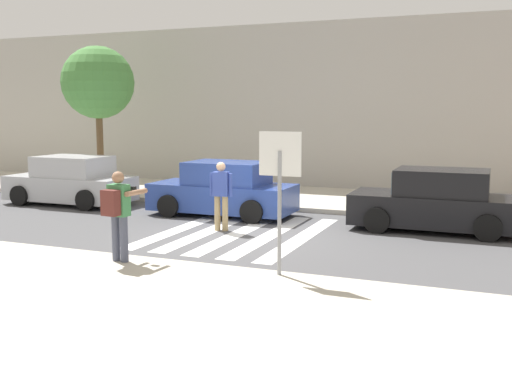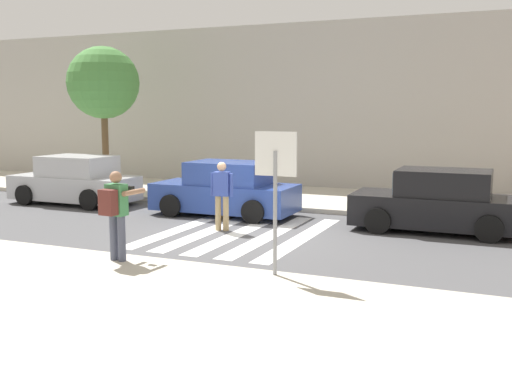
{
  "view_description": "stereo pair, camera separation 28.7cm",
  "coord_description": "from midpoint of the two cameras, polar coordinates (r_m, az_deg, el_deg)",
  "views": [
    {
      "loc": [
        5.82,
        -13.04,
        3.01
      ],
      "look_at": [
        0.6,
        -0.2,
        1.1
      ],
      "focal_mm": 42.0,
      "sensor_mm": 36.0,
      "label": 1
    },
    {
      "loc": [
        6.08,
        -12.93,
        3.01
      ],
      "look_at": [
        0.6,
        -0.2,
        1.1
      ],
      "focal_mm": 42.0,
      "sensor_mm": 36.0,
      "label": 2
    }
  ],
  "objects": [
    {
      "name": "ground_plane",
      "position": [
        14.59,
        -1.29,
        -4.06
      ],
      "size": [
        120.0,
        120.0,
        0.0
      ],
      "primitive_type": "plane",
      "color": "#4C4C4F"
    },
    {
      "name": "sidewalk_near",
      "position": [
        9.49,
        -17.35,
        -10.57
      ],
      "size": [
        60.0,
        6.0,
        0.14
      ],
      "primitive_type": "cube",
      "color": "beige",
      "rests_on": "ground"
    },
    {
      "name": "sidewalk_far",
      "position": [
        20.11,
        5.84,
        -0.6
      ],
      "size": [
        60.0,
        4.8,
        0.14
      ],
      "primitive_type": "cube",
      "color": "beige",
      "rests_on": "ground"
    },
    {
      "name": "building_facade_far",
      "position": [
        24.13,
        9.12,
        7.96
      ],
      "size": [
        56.0,
        4.0,
        6.19
      ],
      "primitive_type": "cube",
      "color": "#ADA89E",
      "rests_on": "ground"
    },
    {
      "name": "crosswalk_stripe_0",
      "position": [
        15.48,
        -6.38,
        -3.39
      ],
      "size": [
        0.44,
        5.2,
        0.01
      ],
      "primitive_type": "cube",
      "color": "silver",
      "rests_on": "ground"
    },
    {
      "name": "crosswalk_stripe_1",
      "position": [
        15.11,
        -3.74,
        -3.64
      ],
      "size": [
        0.44,
        5.2,
        0.01
      ],
      "primitive_type": "cube",
      "color": "silver",
      "rests_on": "ground"
    },
    {
      "name": "crosswalk_stripe_2",
      "position": [
        14.77,
        -0.97,
        -3.89
      ],
      "size": [
        0.44,
        5.2,
        0.01
      ],
      "primitive_type": "cube",
      "color": "silver",
      "rests_on": "ground"
    },
    {
      "name": "crosswalk_stripe_3",
      "position": [
        14.47,
        1.93,
        -4.15
      ],
      "size": [
        0.44,
        5.2,
        0.01
      ],
      "primitive_type": "cube",
      "color": "silver",
      "rests_on": "ground"
    },
    {
      "name": "crosswalk_stripe_4",
      "position": [
        14.2,
        4.94,
        -4.4
      ],
      "size": [
        0.44,
        5.2,
        0.01
      ],
      "primitive_type": "cube",
      "color": "silver",
      "rests_on": "ground"
    },
    {
      "name": "stop_sign",
      "position": [
        10.27,
        2.68,
        1.98
      ],
      "size": [
        0.76,
        0.08,
        2.5
      ],
      "color": "gray",
      "rests_on": "sidewalk_near"
    },
    {
      "name": "photographer_with_backpack",
      "position": [
        11.59,
        -12.52,
        -1.49
      ],
      "size": [
        0.63,
        0.88,
        1.72
      ],
      "color": "#474C60",
      "rests_on": "sidewalk_near"
    },
    {
      "name": "pedestrian_crossing",
      "position": [
        14.91,
        -2.72,
        -0.01
      ],
      "size": [
        0.57,
        0.3,
        1.72
      ],
      "color": "tan",
      "rests_on": "ground"
    },
    {
      "name": "parked_car_silver",
      "position": [
        20.03,
        -16.43,
        0.98
      ],
      "size": [
        4.1,
        1.92,
        1.55
      ],
      "color": "#B7BABF",
      "rests_on": "ground"
    },
    {
      "name": "parked_car_blue",
      "position": [
        17.12,
        -2.4,
        0.17
      ],
      "size": [
        4.1,
        1.92,
        1.55
      ],
      "color": "#284293",
      "rests_on": "ground"
    },
    {
      "name": "parked_car_black",
      "position": [
        15.52,
        17.49,
        -0.98
      ],
      "size": [
        4.1,
        1.92,
        1.55
      ],
      "color": "black",
      "rests_on": "ground"
    },
    {
      "name": "street_tree_west",
      "position": [
        22.42,
        -13.99,
        10.02
      ],
      "size": [
        2.58,
        2.58,
        5.12
      ],
      "color": "brown",
      "rests_on": "sidewalk_far"
    }
  ]
}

